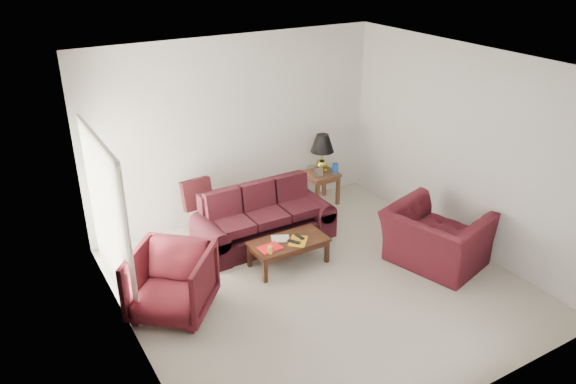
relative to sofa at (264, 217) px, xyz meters
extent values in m
plane|color=beige|center=(0.10, -1.39, -0.43)|extent=(5.00, 5.00, 0.00)
cube|color=silver|center=(-2.32, -0.09, 0.65)|extent=(0.10, 2.00, 2.16)
cube|color=black|center=(-0.79, 0.73, 0.29)|extent=(0.48, 0.26, 0.49)
cube|color=silver|center=(1.40, 0.62, 0.21)|extent=(0.14, 0.05, 0.14)
cylinder|color=#1950A8|center=(1.73, 0.60, 0.23)|extent=(0.12, 0.12, 0.17)
cube|color=#B6B6BA|center=(1.43, 0.91, 0.21)|extent=(0.17, 0.18, 0.05)
imported|color=#440F16|center=(-1.84, -0.97, 0.01)|extent=(1.35, 1.35, 0.88)
imported|color=#3B0D15|center=(1.81, -1.80, -0.01)|extent=(1.44, 1.56, 0.84)
cube|color=red|center=(-0.34, -0.80, -0.03)|extent=(0.33, 0.25, 0.02)
cube|color=white|center=(-0.09, -0.64, -0.03)|extent=(0.31, 0.28, 0.01)
cube|color=gold|center=(0.09, -0.83, -0.03)|extent=(0.38, 0.38, 0.02)
cube|color=black|center=(0.01, -0.85, -0.01)|extent=(0.15, 0.19, 0.02)
cube|color=black|center=(0.16, -0.77, -0.01)|extent=(0.07, 0.18, 0.02)
cylinder|color=yellow|center=(-0.41, -0.91, 0.01)|extent=(0.08, 0.08, 0.11)
camera|label=1|loc=(-3.56, -6.73, 3.97)|focal=35.00mm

